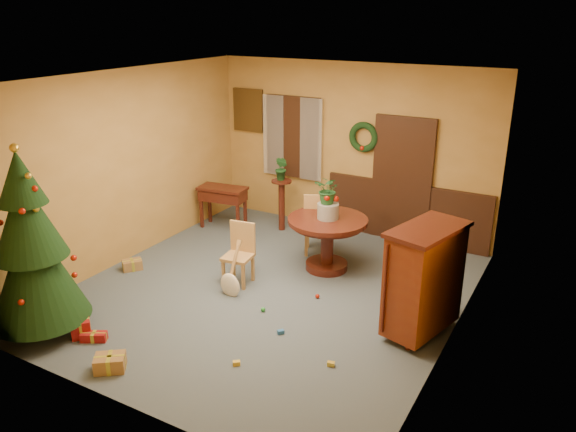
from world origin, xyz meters
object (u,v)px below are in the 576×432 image
Objects in this scene: christmas_tree at (32,248)px; sideboard at (424,278)px; dining_table at (327,234)px; writing_desk at (223,197)px; chair_near at (240,251)px.

sideboard is at bearing 29.21° from christmas_tree.
dining_table is 2.05m from sideboard.
writing_desk is (-2.37, 0.66, -0.00)m from dining_table.
dining_table is at bearing 149.06° from sideboard.
sideboard is (2.66, -0.07, 0.26)m from chair_near.
writing_desk is 4.47m from sideboard.
christmas_tree is at bearing -87.90° from writing_desk.
dining_table is 1.34m from chair_near.
sideboard is (1.76, -1.05, 0.17)m from dining_table.
chair_near is 2.72m from christmas_tree.
sideboard reaches higher than dining_table.
writing_desk is at bearing 131.81° from chair_near.
chair_near is (-0.90, -0.98, -0.10)m from dining_table.
christmas_tree is at bearing -150.79° from sideboard.
sideboard is at bearing -30.94° from dining_table.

